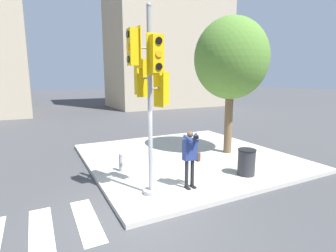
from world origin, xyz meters
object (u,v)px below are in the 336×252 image
object	(u,v)px
person_photographer	(190,154)
street_tree	(231,59)
trash_bin	(246,162)
fire_hydrant	(121,162)
traffic_signal_pole	(149,82)

from	to	relation	value
person_photographer	street_tree	size ratio (longest dim) A/B	0.30
street_tree	trash_bin	world-z (taller)	street_tree
person_photographer	trash_bin	size ratio (longest dim) A/B	1.94
trash_bin	fire_hydrant	bearing A→B (deg)	148.16
fire_hydrant	trash_bin	xyz separation A→B (m)	(3.66, -2.27, 0.12)
traffic_signal_pole	street_tree	world-z (taller)	street_tree
person_photographer	trash_bin	bearing A→B (deg)	0.79
fire_hydrant	trash_bin	world-z (taller)	trash_bin
traffic_signal_pole	person_photographer	bearing A→B (deg)	-7.75
fire_hydrant	trash_bin	bearing A→B (deg)	-31.84
person_photographer	trash_bin	world-z (taller)	person_photographer
person_photographer	street_tree	world-z (taller)	street_tree
street_tree	fire_hydrant	distance (m)	6.13
fire_hydrant	trash_bin	distance (m)	4.31
street_tree	trash_bin	xyz separation A→B (m)	(-1.24, -2.46, -3.57)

